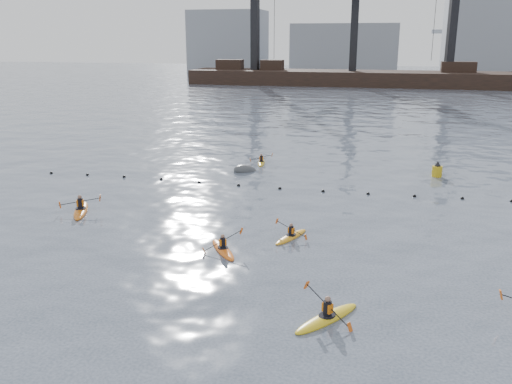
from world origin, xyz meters
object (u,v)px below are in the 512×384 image
at_px(kayaker_2, 81,210).
at_px(kayaker_3, 291,236).
at_px(kayaker_5, 261,162).
at_px(mooring_buoy, 245,171).
at_px(nav_buoy, 437,171).
at_px(kayaker_1, 327,317).
at_px(kayaker_0, 223,249).

bearing_deg(kayaker_2, kayaker_3, -30.83).
height_order(kayaker_5, mooring_buoy, kayaker_5).
distance_m(kayaker_3, nav_buoy, 17.55).
xyz_separation_m(kayaker_1, mooring_buoy, (-8.84, 21.86, -0.10)).
distance_m(kayaker_1, nav_buoy, 24.21).
height_order(kayaker_1, kayaker_5, kayaker_1).
height_order(kayaker_1, kayaker_3, kayaker_1).
xyz_separation_m(kayaker_3, kayaker_5, (-5.45, 16.73, 0.00)).
xyz_separation_m(kayaker_0, kayaker_1, (5.74, -5.60, 0.01)).
height_order(kayaker_2, nav_buoy, nav_buoy).
distance_m(kayaker_2, kayaker_3, 13.17).
relative_size(kayaker_1, kayaker_2, 0.86).
height_order(kayaker_0, kayaker_2, kayaker_0).
relative_size(kayaker_5, mooring_buoy, 1.46).
bearing_deg(kayaker_0, nav_buoy, 23.36).
bearing_deg(kayaker_3, kayaker_2, -163.60).
xyz_separation_m(kayaker_5, mooring_buoy, (-0.60, -3.02, -0.09)).
distance_m(kayaker_0, kayaker_2, 10.90).
xyz_separation_m(mooring_buoy, nav_buoy, (14.50, 1.67, 0.42)).
relative_size(kayaker_2, kayaker_3, 1.29).
bearing_deg(kayaker_0, kayaker_5, 63.17).
height_order(kayaker_1, mooring_buoy, kayaker_1).
height_order(kayaker_2, kayaker_5, kayaker_2).
distance_m(kayaker_0, mooring_buoy, 16.56).
xyz_separation_m(kayaker_0, kayaker_2, (-10.14, 3.98, 0.02)).
bearing_deg(nav_buoy, mooring_buoy, -173.42).
bearing_deg(nav_buoy, kayaker_5, 174.45).
bearing_deg(kayaker_1, kayaker_5, 143.12).
height_order(kayaker_0, kayaker_1, kayaker_1).
bearing_deg(mooring_buoy, kayaker_5, 78.74).
height_order(kayaker_0, kayaker_5, kayaker_0).
xyz_separation_m(kayaker_1, kayaker_5, (-8.24, 24.89, -0.02)).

